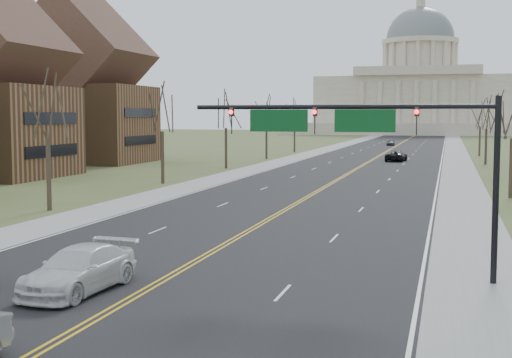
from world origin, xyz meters
The scene contains 21 objects.
road centered at (0.00, 110.00, 0.01)m, with size 20.00×380.00×0.01m, color black.
cross_road centered at (0.00, 6.00, 0.01)m, with size 120.00×14.00×0.01m, color black.
sidewalk_left centered at (-12.00, 110.00, 0.01)m, with size 4.00×380.00×0.03m, color gray.
sidewalk_right centered at (12.00, 110.00, 0.01)m, with size 4.00×380.00×0.03m, color gray.
center_line centered at (0.00, 110.00, 0.01)m, with size 0.42×380.00×0.01m, color gold.
edge_line_left centered at (-9.80, 110.00, 0.01)m, with size 0.15×380.00×0.01m, color silver.
edge_line_right centered at (9.80, 110.00, 0.01)m, with size 0.15×380.00×0.01m, color silver.
capitol centered at (0.00, 249.91, 14.20)m, with size 90.00×60.00×50.00m.
signal_mast centered at (7.45, 13.50, 5.76)m, with size 12.12×0.44×7.20m.
tree_l_0 centered at (-15.50, 28.00, 6.94)m, with size 3.96×3.96×9.00m.
tree_l_1 centered at (-15.50, 48.00, 6.94)m, with size 3.96×3.96×9.00m.
tree_r_2 centered at (15.50, 64.00, 6.55)m, with size 3.74×3.74×8.50m.
tree_l_2 centered at (-15.50, 68.00, 6.94)m, with size 3.96×3.96×9.00m.
tree_r_3 centered at (15.50, 84.00, 6.55)m, with size 3.74×3.74×8.50m.
tree_l_3 centered at (-15.50, 88.00, 6.94)m, with size 3.96×3.96×9.00m.
tree_r_4 centered at (15.50, 104.00, 6.55)m, with size 3.74×3.74×8.50m.
tree_l_4 centered at (-15.50, 108.00, 6.94)m, with size 3.96×3.96×9.00m.
bldg_left_far centered at (-38.00, 74.00, 9.54)m, with size 17.10×14.28×23.25m.
car_sb_inner_second centered at (-2.27, 8.24, 0.83)m, with size 2.28×5.61×1.63m, color silver.
car_far_nb centered at (3.61, 87.50, 0.76)m, with size 2.48×5.37×1.49m, color black.
car_far_sb centered at (-1.34, 141.02, 0.70)m, with size 1.63×4.04×1.38m, color #4A4B51.
Camera 1 is at (10.72, -14.87, 6.46)m, focal length 50.00 mm.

